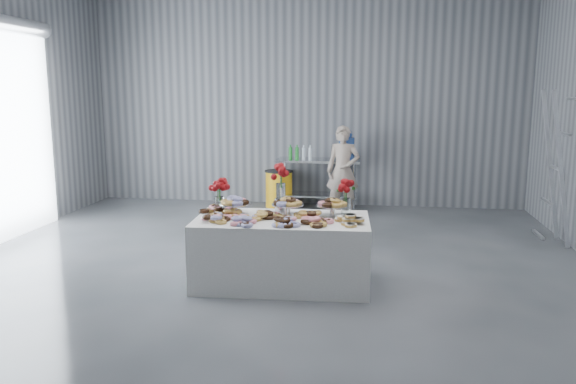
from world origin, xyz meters
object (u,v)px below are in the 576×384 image
object	(u,v)px
display_table	(282,251)
stepladder	(555,168)
trash_barrel	(279,189)
water_jug	(347,146)
prep_table	(318,175)
person	(343,171)

from	to	relation	value
display_table	stepladder	distance (m)	4.16
display_table	trash_barrel	distance (m)	4.19
trash_barrel	stepladder	world-z (taller)	stepladder
trash_barrel	water_jug	bearing A→B (deg)	-0.00
prep_table	stepladder	world-z (taller)	stepladder
water_jug	person	world-z (taller)	person
display_table	prep_table	size ratio (longest dim) A/B	1.27
display_table	water_jug	distance (m)	4.23
display_table	trash_barrel	xyz separation A→B (m)	(-0.72, 4.12, -0.04)
prep_table	trash_barrel	world-z (taller)	prep_table
prep_table	person	distance (m)	0.71
display_table	prep_table	world-z (taller)	prep_table
trash_barrel	display_table	bearing A→B (deg)	-80.06
prep_table	stepladder	xyz separation A→B (m)	(3.46, -1.93, 0.46)
water_jug	person	xyz separation A→B (m)	(-0.03, -0.51, -0.38)
display_table	water_jug	world-z (taller)	water_jug
stepladder	water_jug	bearing A→B (deg)	146.93
water_jug	trash_barrel	bearing A→B (deg)	180.00
display_table	water_jug	xyz separation A→B (m)	(0.50, 4.12, 0.77)
display_table	stepladder	bearing A→B (deg)	32.38
prep_table	display_table	bearing A→B (deg)	-90.07
display_table	person	world-z (taller)	person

